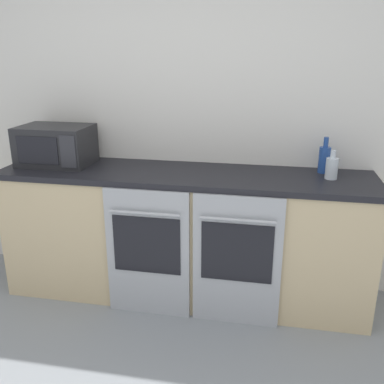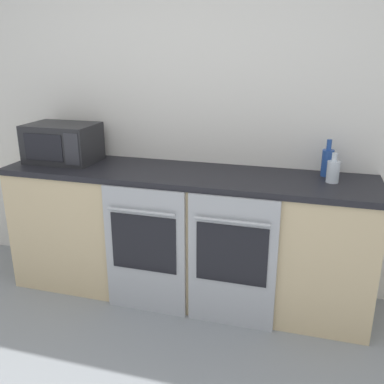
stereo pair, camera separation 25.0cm
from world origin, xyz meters
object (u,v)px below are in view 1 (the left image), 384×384
oven_left (148,253)px  microwave (56,145)px  bottle_blue (324,159)px  oven_right (237,261)px  bottle_clear (332,168)px

oven_left → microwave: 1.04m
microwave → bottle_blue: 1.89m
microwave → bottle_blue: bearing=4.1°
oven_right → bottle_blue: size_ratio=3.66×
microwave → bottle_clear: microwave is taller
microwave → bottle_blue: (1.88, 0.14, -0.04)m
oven_left → oven_right: (0.59, 0.00, 0.00)m
oven_left → bottle_clear: bottle_clear is taller
bottle_clear → bottle_blue: bottle_blue is taller
bottle_blue → oven_left: bearing=-156.7°
bottle_clear → bottle_blue: size_ratio=0.78×
microwave → bottle_clear: 1.92m
oven_left → oven_right: 0.59m
oven_right → microwave: bearing=165.7°
bottle_blue → oven_right: bearing=-137.7°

